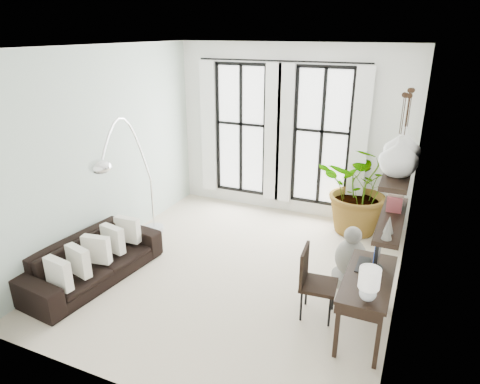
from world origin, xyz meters
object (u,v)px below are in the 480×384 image
Objects in this scene: desk_chair at (312,278)px; arc_lamp at (126,149)px; buddha at (350,260)px; desk at (367,283)px; sofa at (93,260)px; plant at (362,188)px.

desk_chair is 0.41× the size of arc_lamp.
desk_chair is 0.98m from buddha.
desk is 1.44× the size of buddha.
buddha is (3.40, 1.38, 0.06)m from sofa.
arc_lamp is (-3.15, -2.28, 0.93)m from plant.
plant is at bearing 100.03° from desk.
sofa is at bearing -174.86° from desk.
plant is 1.31× the size of desk.
buddha is (0.15, -1.76, -0.45)m from plant.
desk is 0.70m from desk_chair.
plant reaches higher than sofa.
desk_chair reaches higher than buddha.
desk is at bearing -78.71° from sofa.
desk is at bearing -7.96° from arc_lamp.
sofa is 1.67× the size of desk.
plant reaches higher than desk_chair.
buddha is at bearing 65.92° from desk_chair.
desk_chair reaches higher than sofa.
arc_lamp is 2.56× the size of buddha.
plant is at bearing -39.93° from sofa.
desk is (3.75, 0.34, 0.40)m from sofa.
desk is 0.56× the size of arc_lamp.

